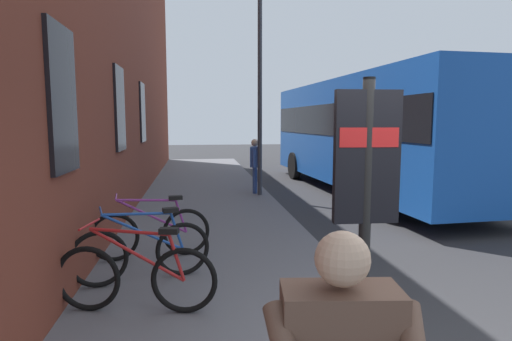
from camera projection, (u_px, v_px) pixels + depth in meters
ground at (334, 218)px, 9.41m from camera, size 60.00×60.00×0.00m
sidewalk_pavement at (208, 202)px, 10.98m from camera, size 24.00×3.50×0.12m
station_facade at (128, 36)px, 11.16m from camera, size 22.00×0.65×8.84m
bicycle_nearest_sign at (136, 277)px, 4.49m from camera, size 0.53×1.75×0.97m
bicycle_beside_lamp at (143, 252)px, 5.36m from camera, size 0.61×1.73×0.97m
bicycle_under_window at (152, 233)px, 6.28m from camera, size 0.48×1.76×0.97m
transit_info_sign at (366, 175)px, 3.48m from camera, size 0.11×0.55×2.40m
city_bus at (365, 129)px, 12.59m from camera, size 10.62×3.12×3.35m
pedestrian_crossing_street at (255, 160)px, 11.91m from camera, size 0.58×0.32×1.54m
street_lamp at (260, 73)px, 11.36m from camera, size 0.28×0.28×5.72m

